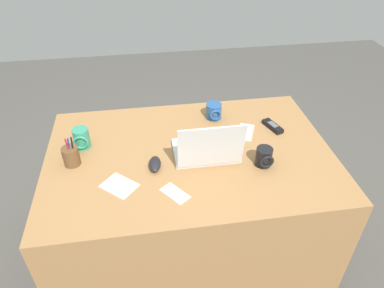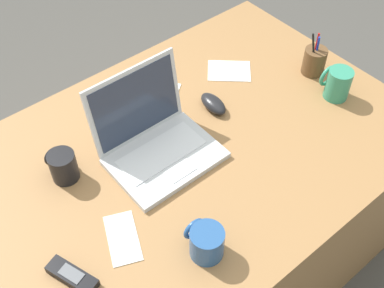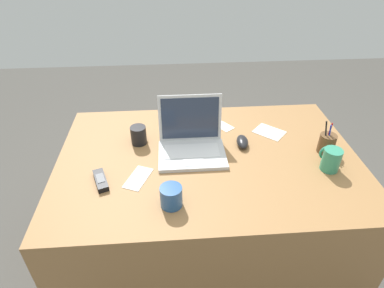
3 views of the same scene
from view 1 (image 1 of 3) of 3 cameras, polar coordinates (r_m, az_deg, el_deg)
ground_plane at (r=2.28m, az=-0.29°, el=-15.51°), size 6.00×6.00×0.00m
desk at (r=2.01m, az=-0.32°, el=-9.34°), size 1.41×0.94×0.71m
laptop at (r=1.71m, az=2.43°, el=-0.86°), size 0.31×0.27×0.25m
computer_mouse at (r=1.68m, az=-5.95°, el=-3.20°), size 0.07×0.12×0.04m
coffee_mug_white at (r=2.01m, az=3.52°, el=5.24°), size 0.09×0.10×0.09m
coffee_mug_tall at (r=1.70m, az=11.45°, el=-2.06°), size 0.08×0.09×0.09m
coffee_mug_spare at (r=1.86m, az=-17.25°, el=0.84°), size 0.08×0.09×0.11m
cordless_phone at (r=1.99m, az=12.77°, el=2.79°), size 0.09×0.14×0.03m
pen_holder at (r=1.77m, az=-18.78°, el=-1.90°), size 0.08×0.08×0.16m
paper_note_near_laptop at (r=1.56m, az=-2.73°, el=-7.87°), size 0.13×0.14×0.00m
paper_note_left at (r=1.94m, az=8.54°, el=1.91°), size 0.13×0.17×0.00m
paper_note_right at (r=1.62m, az=-11.54°, el=-6.53°), size 0.18×0.18×0.00m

